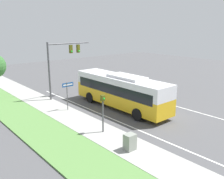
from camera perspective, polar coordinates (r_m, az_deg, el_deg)
name	(u,v)px	position (r m, az deg, el deg)	size (l,w,h in m)	color
ground_plane	(161,117)	(22.75, 11.14, -6.19)	(80.00, 80.00, 0.00)	#4C4C4F
sidewalk	(107,136)	(18.58, -1.04, -10.55)	(2.80, 80.00, 0.12)	#9E9E99
grass_verge	(70,150)	(16.94, -9.64, -13.42)	(3.60, 80.00, 0.10)	#568442
lane_divider_near	(132,127)	(20.21, 4.71, -8.63)	(0.14, 30.00, 0.01)	silver
lane_divider_far	(184,108)	(25.54, 16.19, -4.19)	(0.14, 30.00, 0.01)	silver
bus	(121,90)	(24.19, 2.01, -0.06)	(2.70, 11.09, 3.38)	gold
signal_gantry	(62,59)	(27.72, -11.42, 6.92)	(5.28, 0.41, 6.25)	#4C4C51
pedestrian_signal	(103,108)	(18.41, -2.10, -4.15)	(0.28, 0.34, 2.99)	#4C4C51
street_sign	(68,91)	(23.70, -10.14, -0.45)	(1.17, 0.08, 2.79)	#4C4C51
utility_cabinet	(130,142)	(16.38, 4.10, -11.87)	(0.71, 0.59, 1.08)	gray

